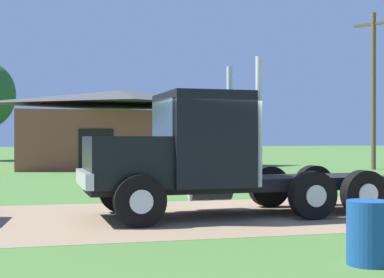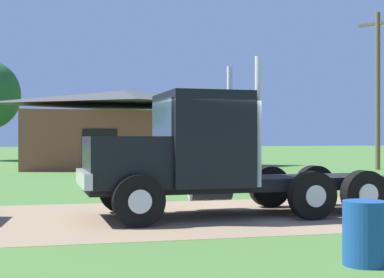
{
  "view_description": "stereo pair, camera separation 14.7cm",
  "coord_description": "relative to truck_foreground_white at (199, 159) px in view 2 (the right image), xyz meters",
  "views": [
    {
      "loc": [
        -3.45,
        -12.06,
        1.73
      ],
      "look_at": [
        -0.36,
        0.64,
        1.7
      ],
      "focal_mm": 52.66,
      "sensor_mm": 36.0,
      "label": 1
    },
    {
      "loc": [
        -3.31,
        -12.09,
        1.73
      ],
      "look_at": [
        -0.36,
        0.64,
        1.7
      ],
      "focal_mm": 52.66,
      "sensor_mm": 36.0,
      "label": 2
    }
  ],
  "objects": [
    {
      "name": "ground_plane",
      "position": [
        0.36,
        0.09,
        -1.27
      ],
      "size": [
        200.0,
        200.0,
        0.0
      ],
      "primitive_type": "plane",
      "color": "#446D2F"
    },
    {
      "name": "dirt_track",
      "position": [
        0.36,
        0.09,
        -1.27
      ],
      "size": [
        120.0,
        5.7,
        0.01
      ],
      "primitive_type": "cube",
      "color": "#8A7256",
      "rests_on": "ground_plane"
    },
    {
      "name": "truck_foreground_white",
      "position": [
        0.0,
        0.0,
        0.0
      ],
      "size": [
        7.07,
        2.85,
        3.43
      ],
      "color": "black",
      "rests_on": "ground_plane"
    },
    {
      "name": "steel_barrel",
      "position": [
        1.05,
        -5.13,
        -0.83
      ],
      "size": [
        0.59,
        0.59,
        0.87
      ],
      "primitive_type": "cylinder",
      "color": "#19478C",
      "rests_on": "ground_plane"
    },
    {
      "name": "shed_building",
      "position": [
        0.73,
        21.61,
        0.93
      ],
      "size": [
        12.24,
        8.33,
        4.57
      ],
      "color": "brown",
      "rests_on": "ground_plane"
    },
    {
      "name": "utility_pole_near",
      "position": [
        13.76,
        15.43,
        3.25
      ],
      "size": [
        1.46,
        1.83,
        8.54
      ],
      "color": "brown",
      "rests_on": "ground_plane"
    }
  ]
}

